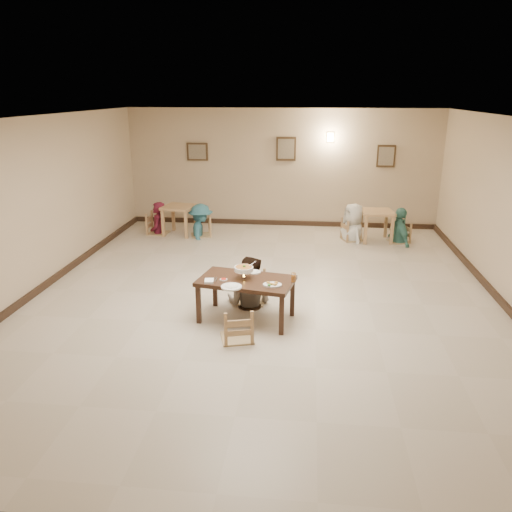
# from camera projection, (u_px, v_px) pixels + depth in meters

# --- Properties ---
(floor) EXTENTS (10.00, 10.00, 0.00)m
(floor) POSITION_uv_depth(u_px,v_px,m) (264.00, 298.00, 8.60)
(floor) COLOR beige
(floor) RESTS_ON ground
(ceiling) EXTENTS (10.00, 10.00, 0.00)m
(ceiling) POSITION_uv_depth(u_px,v_px,m) (264.00, 118.00, 7.66)
(ceiling) COLOR silver
(ceiling) RESTS_ON wall_back
(wall_back) EXTENTS (10.00, 0.00, 10.00)m
(wall_back) POSITION_uv_depth(u_px,v_px,m) (282.00, 168.00, 12.85)
(wall_back) COLOR #C2AA8C
(wall_back) RESTS_ON floor
(wall_front) EXTENTS (10.00, 0.00, 10.00)m
(wall_front) POSITION_uv_depth(u_px,v_px,m) (196.00, 381.00, 3.41)
(wall_front) COLOR #C2AA8C
(wall_front) RESTS_ON floor
(wall_left) EXTENTS (0.00, 10.00, 10.00)m
(wall_left) POSITION_uv_depth(u_px,v_px,m) (32.00, 207.00, 8.54)
(wall_left) COLOR #C2AA8C
(wall_left) RESTS_ON floor
(baseboard_back) EXTENTS (8.00, 0.06, 0.12)m
(baseboard_back) POSITION_uv_depth(u_px,v_px,m) (281.00, 223.00, 13.28)
(baseboard_back) COLOR black
(baseboard_back) RESTS_ON floor
(baseboard_left) EXTENTS (0.06, 10.00, 0.12)m
(baseboard_left) POSITION_uv_depth(u_px,v_px,m) (45.00, 285.00, 8.99)
(baseboard_left) COLOR black
(baseboard_left) RESTS_ON floor
(baseboard_right) EXTENTS (0.06, 10.00, 0.12)m
(baseboard_right) POSITION_uv_depth(u_px,v_px,m) (504.00, 305.00, 8.18)
(baseboard_right) COLOR black
(baseboard_right) RESTS_ON floor
(picture_a) EXTENTS (0.55, 0.04, 0.45)m
(picture_a) POSITION_uv_depth(u_px,v_px,m) (197.00, 152.00, 12.91)
(picture_a) COLOR #382717
(picture_a) RESTS_ON wall_back
(picture_b) EXTENTS (0.50, 0.04, 0.60)m
(picture_b) POSITION_uv_depth(u_px,v_px,m) (286.00, 149.00, 12.64)
(picture_b) COLOR #382717
(picture_b) RESTS_ON wall_back
(picture_c) EXTENTS (0.45, 0.04, 0.55)m
(picture_c) POSITION_uv_depth(u_px,v_px,m) (386.00, 156.00, 12.43)
(picture_c) COLOR #382717
(picture_c) RESTS_ON wall_back
(wall_sconce) EXTENTS (0.16, 0.05, 0.22)m
(wall_sconce) POSITION_uv_depth(u_px,v_px,m) (330.00, 137.00, 12.44)
(wall_sconce) COLOR #FFD88C
(wall_sconce) RESTS_ON wall_back
(main_table) EXTENTS (1.55, 1.06, 0.67)m
(main_table) POSITION_uv_depth(u_px,v_px,m) (246.00, 284.00, 7.62)
(main_table) COLOR #382013
(main_table) RESTS_ON floor
(chair_far) EXTENTS (0.46, 0.46, 0.98)m
(chair_far) POSITION_uv_depth(u_px,v_px,m) (252.00, 274.00, 8.31)
(chair_far) COLOR tan
(chair_far) RESTS_ON floor
(chair_near) EXTENTS (0.45, 0.45, 0.95)m
(chair_near) POSITION_uv_depth(u_px,v_px,m) (237.00, 308.00, 7.03)
(chair_near) COLOR tan
(chair_near) RESTS_ON floor
(main_diner) EXTENTS (0.95, 0.82, 1.67)m
(main_diner) POSITION_uv_depth(u_px,v_px,m) (249.00, 257.00, 8.10)
(main_diner) COLOR gray
(main_diner) RESTS_ON floor
(curry_warmer) EXTENTS (0.33, 0.29, 0.26)m
(curry_warmer) POSITION_uv_depth(u_px,v_px,m) (244.00, 269.00, 7.57)
(curry_warmer) COLOR silver
(curry_warmer) RESTS_ON main_table
(rice_plate_far) EXTENTS (0.28, 0.28, 0.06)m
(rice_plate_far) POSITION_uv_depth(u_px,v_px,m) (252.00, 272.00, 7.86)
(rice_plate_far) COLOR white
(rice_plate_far) RESTS_ON main_table
(rice_plate_near) EXTENTS (0.31, 0.31, 0.07)m
(rice_plate_near) POSITION_uv_depth(u_px,v_px,m) (231.00, 287.00, 7.26)
(rice_plate_near) COLOR white
(rice_plate_near) RESTS_ON main_table
(fried_plate) EXTENTS (0.28, 0.28, 0.06)m
(fried_plate) POSITION_uv_depth(u_px,v_px,m) (272.00, 284.00, 7.33)
(fried_plate) COLOR white
(fried_plate) RESTS_ON main_table
(chili_dish) EXTENTS (0.11, 0.11, 0.02)m
(chili_dish) POSITION_uv_depth(u_px,v_px,m) (224.00, 279.00, 7.55)
(chili_dish) COLOR white
(chili_dish) RESTS_ON main_table
(napkin_cutlery) EXTENTS (0.18, 0.28, 0.03)m
(napkin_cutlery) POSITION_uv_depth(u_px,v_px,m) (209.00, 281.00, 7.48)
(napkin_cutlery) COLOR white
(napkin_cutlery) RESTS_ON main_table
(drink_glass) EXTENTS (0.07, 0.07, 0.14)m
(drink_glass) POSITION_uv_depth(u_px,v_px,m) (294.00, 278.00, 7.46)
(drink_glass) COLOR white
(drink_glass) RESTS_ON main_table
(bg_table_left) EXTENTS (0.83, 0.83, 0.72)m
(bg_table_left) POSITION_uv_depth(u_px,v_px,m) (179.00, 211.00, 12.25)
(bg_table_left) COLOR tan
(bg_table_left) RESTS_ON floor
(bg_table_right) EXTENTS (0.79, 0.79, 0.73)m
(bg_table_right) POSITION_uv_depth(u_px,v_px,m) (377.00, 216.00, 11.72)
(bg_table_right) COLOR tan
(bg_table_right) RESTS_ON floor
(bg_chair_ll) EXTENTS (0.48, 0.48, 1.02)m
(bg_chair_ll) POSITION_uv_depth(u_px,v_px,m) (157.00, 214.00, 12.32)
(bg_chair_ll) COLOR tan
(bg_chair_ll) RESTS_ON floor
(bg_chair_lr) EXTENTS (0.48, 0.48, 1.02)m
(bg_chair_lr) POSITION_uv_depth(u_px,v_px,m) (201.00, 216.00, 12.14)
(bg_chair_lr) COLOR tan
(bg_chair_lr) RESTS_ON floor
(bg_chair_rl) EXTENTS (0.45, 0.45, 0.96)m
(bg_chair_rl) POSITION_uv_depth(u_px,v_px,m) (353.00, 221.00, 11.81)
(bg_chair_rl) COLOR tan
(bg_chair_rl) RESTS_ON floor
(bg_chair_rr) EXTENTS (0.42, 0.42, 0.88)m
(bg_chair_rr) POSITION_uv_depth(u_px,v_px,m) (400.00, 224.00, 11.65)
(bg_chair_rr) COLOR tan
(bg_chair_rr) RESTS_ON floor
(bg_diner_a) EXTENTS (0.46, 0.63, 1.60)m
(bg_diner_a) POSITION_uv_depth(u_px,v_px,m) (157.00, 202.00, 12.23)
(bg_diner_a) COLOR #591327
(bg_diner_a) RESTS_ON floor
(bg_diner_b) EXTENTS (0.79, 1.13, 1.59)m
(bg_diner_b) POSITION_uv_depth(u_px,v_px,m) (200.00, 204.00, 12.05)
(bg_diner_b) COLOR teal
(bg_diner_b) RESTS_ON floor
(bg_diner_c) EXTENTS (0.82, 1.00, 1.77)m
(bg_diner_c) POSITION_uv_depth(u_px,v_px,m) (354.00, 204.00, 11.68)
(bg_diner_c) COLOR silver
(bg_diner_c) RESTS_ON floor
(bg_diner_d) EXTENTS (0.67, 1.04, 1.65)m
(bg_diner_d) POSITION_uv_depth(u_px,v_px,m) (402.00, 208.00, 11.53)
(bg_diner_d) COLOR teal
(bg_diner_d) RESTS_ON floor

